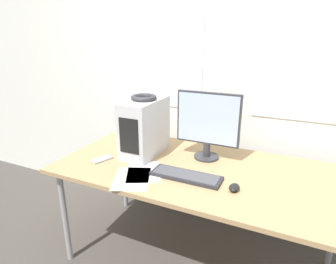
# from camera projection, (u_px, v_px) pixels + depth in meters

# --- Properties ---
(wall_back) EXTENTS (8.00, 0.07, 2.70)m
(wall_back) POSITION_uv_depth(u_px,v_px,m) (229.00, 66.00, 2.14)
(wall_back) COLOR silver
(wall_back) RESTS_ON ground_plane
(desk) EXTENTS (1.90, 0.91, 0.75)m
(desk) POSITION_uv_depth(u_px,v_px,m) (201.00, 175.00, 1.84)
(desk) COLOR tan
(desk) RESTS_ON ground_plane
(pc_tower) EXTENTS (0.21, 0.42, 0.40)m
(pc_tower) POSITION_uv_depth(u_px,v_px,m) (145.00, 127.00, 2.01)
(pc_tower) COLOR silver
(pc_tower) RESTS_ON desk
(headphones) EXTENTS (0.18, 0.18, 0.03)m
(headphones) POSITION_uv_depth(u_px,v_px,m) (144.00, 97.00, 1.94)
(headphones) COLOR #333338
(headphones) RESTS_ON pc_tower
(monitor_main) EXTENTS (0.44, 0.17, 0.47)m
(monitor_main) POSITION_uv_depth(u_px,v_px,m) (208.00, 123.00, 1.91)
(monitor_main) COLOR #333338
(monitor_main) RESTS_ON desk
(keyboard) EXTENTS (0.44, 0.14, 0.02)m
(keyboard) POSITION_uv_depth(u_px,v_px,m) (186.00, 176.00, 1.71)
(keyboard) COLOR #28282D
(keyboard) RESTS_ON desk
(mouse) EXTENTS (0.06, 0.09, 0.03)m
(mouse) POSITION_uv_depth(u_px,v_px,m) (234.00, 188.00, 1.57)
(mouse) COLOR black
(mouse) RESTS_ON desk
(cell_phone) EXTENTS (0.12, 0.16, 0.01)m
(cell_phone) POSITION_uv_depth(u_px,v_px,m) (102.00, 159.00, 1.95)
(cell_phone) COLOR #99999E
(cell_phone) RESTS_ON desk
(paper_sheet_left) EXTENTS (0.31, 0.36, 0.00)m
(paper_sheet_left) POSITION_uv_depth(u_px,v_px,m) (132.00, 178.00, 1.70)
(paper_sheet_left) COLOR white
(paper_sheet_left) RESTS_ON desk
(paper_sheet_front) EXTENTS (0.32, 0.36, 0.00)m
(paper_sheet_front) POSITION_uv_depth(u_px,v_px,m) (144.00, 172.00, 1.78)
(paper_sheet_front) COLOR white
(paper_sheet_front) RESTS_ON desk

